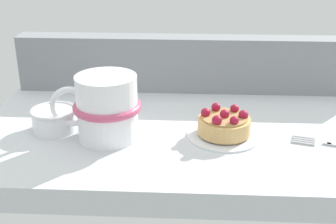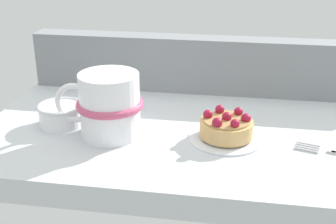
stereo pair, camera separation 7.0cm
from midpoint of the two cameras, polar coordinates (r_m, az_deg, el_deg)
ground_plane at (r=76.39cm, az=5.88°, el=-3.30°), size 69.78×40.53×3.92cm
window_rail_back at (r=90.18cm, az=6.83°, el=5.90°), size 68.38×5.05×10.86cm
dessert_plate at (r=72.16cm, az=10.06°, el=-3.22°), size 11.71×11.71×0.61cm
raspberry_tart at (r=71.35cm, az=10.16°, el=-1.85°), size 8.29×8.29×4.09cm
coffee_mug at (r=70.74cm, az=-4.69°, el=0.84°), size 14.36×10.66×10.24cm
sugar_bowl at (r=76.58cm, az=-10.78°, el=-0.30°), size 7.69×7.69×3.67cm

